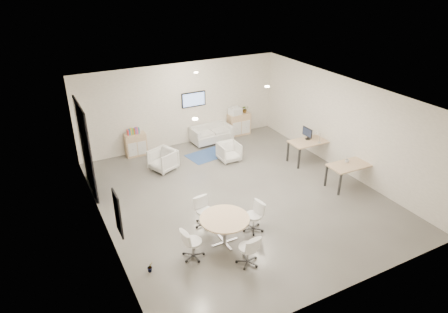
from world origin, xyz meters
TOP-DOWN VIEW (x-y plane):
  - room_shell at (0.00, 0.00)m, footprint 9.60×10.60m
  - glass_door at (-3.95, 2.51)m, footprint 0.09×1.90m
  - artwork at (-3.97, -1.60)m, footprint 0.05×0.54m
  - wall_tv at (0.50, 4.46)m, footprint 0.98×0.06m
  - ceiling_spots at (-0.20, 0.83)m, footprint 3.14×4.14m
  - sideboard_left at (-1.96, 4.28)m, footprint 0.76×0.40m
  - sideboard_right at (2.41, 4.25)m, footprint 0.92×0.44m
  - books at (-2.00, 4.28)m, footprint 0.45×0.14m
  - printer at (2.23, 4.26)m, footprint 0.51×0.45m
  - loveseat at (1.05, 4.10)m, footprint 1.64×0.90m
  - blue_rug at (0.39, 3.05)m, footprint 1.61×1.21m
  - armchair_left at (-1.46, 2.72)m, footprint 0.98×1.01m
  - armchair_right at (0.90, 2.30)m, footprint 0.73×0.69m
  - desk_rear at (3.45, 0.94)m, footprint 1.54×0.79m
  - desk_front at (3.46, -1.08)m, footprint 1.49×0.77m
  - monitor at (3.41, 1.09)m, footprint 0.20×0.50m
  - round_table at (-1.45, -1.83)m, footprint 1.26×1.26m
  - meeting_chairs at (-1.45, -1.83)m, footprint 2.52×2.52m
  - plant_cabinet at (2.68, 4.25)m, footprint 0.36×0.38m
  - plant_floor at (-3.48, -1.97)m, footprint 0.24×0.31m
  - cup at (3.42, -0.92)m, footprint 0.15×0.13m

SIDE VIEW (x-z plane):
  - blue_rug at x=0.39m, z-range 0.00..0.01m
  - plant_floor at x=-3.48m, z-range 0.00..0.12m
  - loveseat at x=1.05m, z-range 0.03..0.62m
  - armchair_right at x=0.90m, z-range 0.00..0.74m
  - armchair_left at x=-1.46m, z-range 0.00..0.81m
  - meeting_chairs at x=-1.45m, z-range 0.00..0.82m
  - sideboard_left at x=-1.96m, z-range 0.00..0.86m
  - sideboard_right at x=2.41m, z-range 0.00..0.91m
  - round_table at x=-1.45m, z-range 0.30..1.06m
  - desk_front at x=3.46m, z-range 0.31..1.08m
  - desk_rear at x=3.45m, z-range 0.32..1.11m
  - cup at x=3.42m, z-range 0.77..0.90m
  - books at x=-2.00m, z-range 0.86..1.08m
  - monitor at x=3.41m, z-range 0.81..1.25m
  - plant_cabinet at x=2.68m, z-range 0.92..1.16m
  - printer at x=2.23m, z-range 0.90..1.23m
  - glass_door at x=-3.95m, z-range 0.08..2.93m
  - artwork at x=-3.97m, z-range 1.03..2.07m
  - room_shell at x=0.00m, z-range -0.80..4.00m
  - wall_tv at x=0.50m, z-range 1.46..2.04m
  - ceiling_spots at x=-0.20m, z-range 3.17..3.20m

